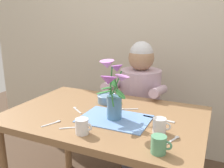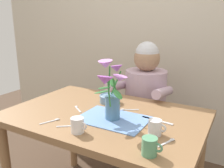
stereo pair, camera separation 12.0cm
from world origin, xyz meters
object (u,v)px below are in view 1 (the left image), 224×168
(coffee_cup, at_px, (160,126))
(dinner_knife, at_px, (158,119))
(flower_vase, at_px, (113,91))
(ceramic_bowl, at_px, (107,98))
(seated_person, at_px, (139,108))
(ceramic_mug, at_px, (159,145))
(tea_cup, at_px, (82,126))

(coffee_cup, bearing_deg, dinner_knife, 105.47)
(flower_vase, height_order, dinner_knife, flower_vase)
(flower_vase, xyz_separation_m, ceramic_bowl, (-0.16, 0.25, -0.15))
(ceramic_bowl, bearing_deg, coffee_cup, -34.57)
(seated_person, height_order, ceramic_mug, seated_person)
(dinner_knife, bearing_deg, flower_vase, -149.34)
(flower_vase, distance_m, ceramic_bowl, 0.33)
(ceramic_bowl, bearing_deg, tea_cup, -79.30)
(ceramic_bowl, height_order, coffee_cup, coffee_cup)
(seated_person, bearing_deg, tea_cup, -87.57)
(tea_cup, height_order, coffee_cup, same)
(seated_person, bearing_deg, ceramic_bowl, -100.19)
(ceramic_mug, bearing_deg, coffee_cup, 102.74)
(flower_vase, bearing_deg, dinner_knife, 24.55)
(ceramic_bowl, distance_m, coffee_cup, 0.54)
(ceramic_mug, bearing_deg, flower_vase, 142.95)
(coffee_cup, bearing_deg, ceramic_bowl, 145.43)
(seated_person, distance_m, coffee_cup, 0.84)
(seated_person, bearing_deg, dinner_knife, -59.24)
(seated_person, relative_size, coffee_cup, 12.20)
(dinner_knife, bearing_deg, ceramic_mug, -69.86)
(ceramic_bowl, distance_m, tea_cup, 0.49)
(seated_person, distance_m, tea_cup, 0.93)
(flower_vase, relative_size, tea_cup, 3.74)
(seated_person, height_order, dinner_knife, seated_person)
(ceramic_bowl, xyz_separation_m, ceramic_mug, (0.49, -0.49, 0.01))
(seated_person, bearing_deg, coffee_cup, -61.82)
(seated_person, bearing_deg, ceramic_mug, -64.17)
(dinner_knife, bearing_deg, ceramic_bowl, 166.90)
(seated_person, relative_size, tea_cup, 12.20)
(tea_cup, bearing_deg, dinner_knife, 47.64)
(ceramic_mug, height_order, coffee_cup, same)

